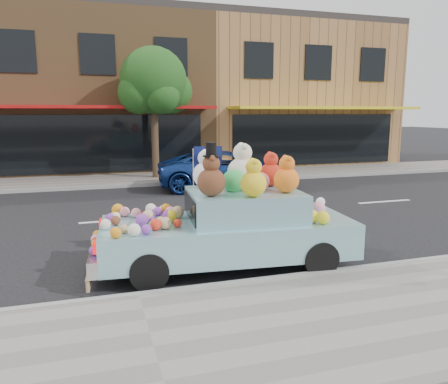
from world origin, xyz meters
name	(u,v)px	position (x,y,z in m)	size (l,w,h in m)	color
ground	(116,221)	(0.00, 0.00, 0.00)	(120.00, 120.00, 0.00)	black
near_sidewalk	(154,351)	(0.00, -6.50, 0.06)	(60.00, 3.00, 0.12)	gray
far_sidewalk	(105,181)	(0.00, 6.50, 0.06)	(60.00, 3.00, 0.12)	gray
near_kerb	(139,297)	(0.00, -5.00, 0.07)	(60.00, 0.12, 0.13)	gray
far_kerb	(107,187)	(0.00, 5.00, 0.07)	(60.00, 0.12, 0.13)	gray
storefront_mid	(97,93)	(0.00, 11.97, 3.64)	(10.00, 9.80, 7.30)	olive
storefront_right	(282,95)	(10.00, 11.97, 3.64)	(10.00, 9.80, 7.30)	#A07143
street_tree	(154,86)	(2.03, 6.55, 3.69)	(3.00, 2.70, 5.22)	#38281C
car_blue	(226,170)	(4.11, 3.74, 0.68)	(2.24, 4.86, 1.35)	navy
art_car	(229,223)	(1.70, -3.99, 0.79)	(4.62, 2.14, 2.22)	black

